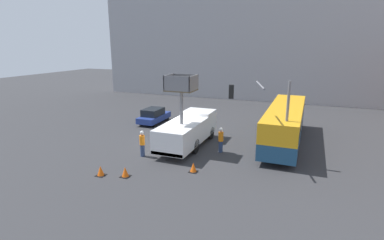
{
  "coord_description": "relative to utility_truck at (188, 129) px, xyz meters",
  "views": [
    {
      "loc": [
        9.54,
        -21.08,
        7.94
      ],
      "look_at": [
        0.85,
        0.78,
        1.96
      ],
      "focal_mm": 28.0,
      "sensor_mm": 36.0,
      "label": 1
    }
  ],
  "objects": [
    {
      "name": "ground_plane",
      "position": [
        -0.85,
        0.13,
        -1.45
      ],
      "size": [
        120.0,
        120.0,
        0.0
      ],
      "primitive_type": "plane",
      "color": "#333335"
    },
    {
      "name": "building_backdrop_far",
      "position": [
        -0.85,
        26.66,
        8.8
      ],
      "size": [
        44.0,
        10.0,
        20.5
      ],
      "color": "#9E9EA3",
      "rests_on": "ground_plane"
    },
    {
      "name": "utility_truck",
      "position": [
        0.0,
        0.0,
        0.0
      ],
      "size": [
        2.47,
        7.43,
        5.79
      ],
      "color": "white",
      "rests_on": "ground_plane"
    },
    {
      "name": "city_bus",
      "position": [
        7.03,
        3.86,
        0.34
      ],
      "size": [
        2.59,
        12.21,
        3.02
      ],
      "rotation": [
        0.0,
        0.0,
        1.62
      ],
      "color": "navy",
      "rests_on": "ground_plane"
    },
    {
      "name": "traffic_light_pole",
      "position": [
        6.11,
        -1.33,
        2.44
      ],
      "size": [
        3.83,
        3.58,
        5.67
      ],
      "color": "slate",
      "rests_on": "ground_plane"
    },
    {
      "name": "road_worker_near_truck",
      "position": [
        -2.22,
        -3.22,
        -0.47
      ],
      "size": [
        0.38,
        0.38,
        1.93
      ],
      "rotation": [
        0.0,
        0.0,
        6.13
      ],
      "color": "navy",
      "rests_on": "ground_plane"
    },
    {
      "name": "road_worker_directing",
      "position": [
        2.81,
        -0.3,
        -0.48
      ],
      "size": [
        0.38,
        0.38,
        1.92
      ],
      "rotation": [
        0.0,
        0.0,
        0.99
      ],
      "color": "navy",
      "rests_on": "ground_plane"
    },
    {
      "name": "traffic_cone_near_truck",
      "position": [
        -2.93,
        -7.07,
        -1.15
      ],
      "size": [
        0.56,
        0.56,
        0.63
      ],
      "color": "black",
      "rests_on": "ground_plane"
    },
    {
      "name": "traffic_cone_mid_road",
      "position": [
        2.22,
        -4.43,
        -1.16
      ],
      "size": [
        0.54,
        0.54,
        0.62
      ],
      "color": "black",
      "rests_on": "ground_plane"
    },
    {
      "name": "traffic_cone_far_side",
      "position": [
        -1.42,
        -6.65,
        -1.15
      ],
      "size": [
        0.56,
        0.56,
        0.64
      ],
      "color": "black",
      "rests_on": "ground_plane"
    },
    {
      "name": "parked_car_curbside",
      "position": [
        -6.06,
        5.47,
        -0.67
      ],
      "size": [
        1.83,
        4.22,
        1.55
      ],
      "color": "navy",
      "rests_on": "ground_plane"
    }
  ]
}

